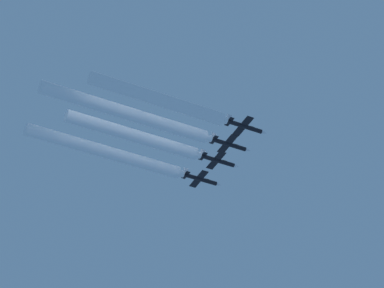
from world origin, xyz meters
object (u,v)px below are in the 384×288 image
object	(u,v)px
jet_inner_left	(219,161)
jet_inner_right	(246,127)
jet_center	(230,145)
jet_far_left	(201,179)

from	to	relation	value
jet_inner_left	jet_inner_right	xyz separation A→B (m)	(17.45, -0.58, -0.09)
jet_center	jet_inner_right	xyz separation A→B (m)	(9.04, 0.17, 0.03)
jet_far_left	jet_inner_right	size ratio (longest dim) A/B	1.00
jet_center	jet_far_left	bearing A→B (deg)	-179.85
jet_far_left	jet_inner_left	size ratio (longest dim) A/B	1.00
jet_inner_left	jet_center	bearing A→B (deg)	-5.07
jet_far_left	jet_center	bearing A→B (deg)	0.15
jet_inner_left	jet_center	world-z (taller)	jet_inner_left
jet_far_left	jet_inner_right	xyz separation A→B (m)	(27.23, 0.22, 0.52)
jet_inner_left	jet_center	xyz separation A→B (m)	(8.41, -0.75, -0.12)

